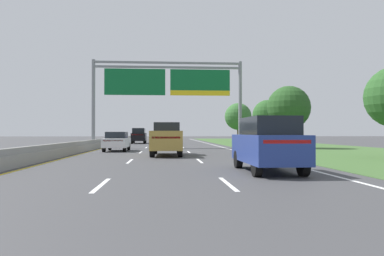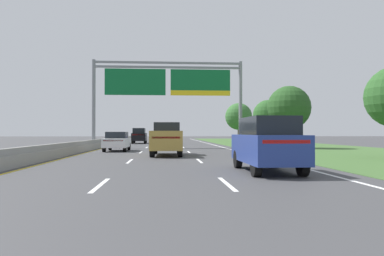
# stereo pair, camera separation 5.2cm
# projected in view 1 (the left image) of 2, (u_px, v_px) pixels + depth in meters

# --- Properties ---
(ground_plane) EXTENTS (220.00, 220.00, 0.00)m
(ground_plane) POSITION_uv_depth(u_px,v_px,m) (165.00, 149.00, 35.40)
(ground_plane) COLOR #3D3D3F
(lane_striping) EXTENTS (11.96, 106.00, 0.01)m
(lane_striping) POSITION_uv_depth(u_px,v_px,m) (165.00, 149.00, 34.95)
(lane_striping) COLOR white
(lane_striping) RESTS_ON ground
(grass_verge_right) EXTENTS (14.00, 110.00, 0.02)m
(grass_verge_right) POSITION_uv_depth(u_px,v_px,m) (309.00, 148.00, 36.42)
(grass_verge_right) COLOR #3D602D
(grass_verge_right) RESTS_ON ground
(median_barrier_concrete) EXTENTS (0.60, 110.00, 0.85)m
(median_barrier_concrete) POSITION_uv_depth(u_px,v_px,m) (94.00, 145.00, 34.92)
(median_barrier_concrete) COLOR gray
(median_barrier_concrete) RESTS_ON ground
(overhead_sign_gantry) EXTENTS (15.06, 0.42, 8.74)m
(overhead_sign_gantry) POSITION_uv_depth(u_px,v_px,m) (168.00, 86.00, 37.50)
(overhead_sign_gantry) COLOR gray
(overhead_sign_gantry) RESTS_ON ground
(pickup_truck_gold) EXTENTS (2.12, 5.44, 2.20)m
(pickup_truck_gold) POSITION_uv_depth(u_px,v_px,m) (167.00, 139.00, 24.91)
(pickup_truck_gold) COLOR #A38438
(pickup_truck_gold) RESTS_ON ground
(car_black_left_lane_suv) EXTENTS (1.92, 4.71, 2.11)m
(car_black_left_lane_suv) POSITION_uv_depth(u_px,v_px,m) (139.00, 135.00, 51.86)
(car_black_left_lane_suv) COLOR black
(car_black_left_lane_suv) RESTS_ON ground
(car_white_left_lane_sedan) EXTENTS (1.87, 4.42, 1.57)m
(car_white_left_lane_sedan) POSITION_uv_depth(u_px,v_px,m) (117.00, 141.00, 30.63)
(car_white_left_lane_sedan) COLOR silver
(car_white_left_lane_sedan) RESTS_ON ground
(car_blue_right_lane_suv) EXTENTS (1.92, 4.71, 2.11)m
(car_blue_right_lane_suv) POSITION_uv_depth(u_px,v_px,m) (268.00, 143.00, 14.48)
(car_blue_right_lane_suv) COLOR navy
(car_blue_right_lane_suv) RESTS_ON ground
(car_navy_centre_lane_sedan) EXTENTS (1.90, 4.43, 1.57)m
(car_navy_centre_lane_sedan) POSITION_uv_depth(u_px,v_px,m) (166.00, 138.00, 50.68)
(car_navy_centre_lane_sedan) COLOR #161E47
(car_navy_centre_lane_sedan) RESTS_ON ground
(roadside_tree_mid) EXTENTS (4.18, 4.18, 6.01)m
(roadside_tree_mid) POSITION_uv_depth(u_px,v_px,m) (289.00, 108.00, 36.19)
(roadside_tree_mid) COLOR #4C3823
(roadside_tree_mid) RESTS_ON ground
(roadside_tree_far) EXTENTS (4.37, 4.37, 6.21)m
(roadside_tree_far) POSITION_uv_depth(u_px,v_px,m) (268.00, 115.00, 53.96)
(roadside_tree_far) COLOR #4C3823
(roadside_tree_far) RESTS_ON ground
(roadside_tree_distant) EXTENTS (4.84, 4.84, 6.82)m
(roadside_tree_distant) POSITION_uv_depth(u_px,v_px,m) (238.00, 117.00, 67.48)
(roadside_tree_distant) COLOR #4C3823
(roadside_tree_distant) RESTS_ON ground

